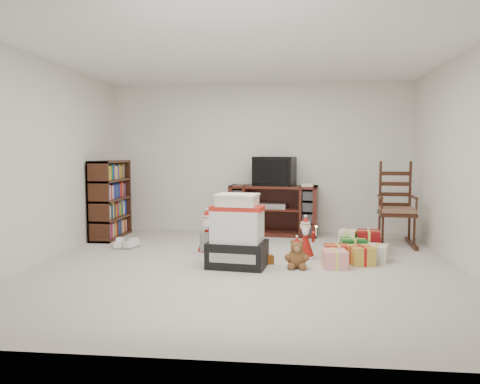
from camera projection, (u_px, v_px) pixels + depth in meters
name	position (u px, v px, depth m)	size (l,w,h in m)	color
room	(246.00, 161.00, 5.41)	(5.01, 5.01, 2.51)	beige
tv_stand	(274.00, 210.00, 7.65)	(1.46, 0.66, 0.81)	#411712
bookshelf	(110.00, 201.00, 7.37)	(0.33, 1.00, 1.22)	#3D1B10
rocking_chair	(396.00, 215.00, 6.86)	(0.57, 0.87, 1.27)	#3D1B10
gift_pile	(237.00, 236.00, 5.50)	(0.73, 0.57, 0.84)	black
red_suitcase	(226.00, 246.00, 5.54)	(0.40, 0.29, 0.55)	maroon
stocking	(255.00, 240.00, 5.64)	(0.27, 0.12, 0.58)	#0C6D15
teddy_bear	(297.00, 256.00, 5.45)	(0.22, 0.20, 0.33)	brown
santa_figurine	(305.00, 242.00, 5.96)	(0.26, 0.25, 0.54)	maroon
mrs_claus_figurine	(207.00, 237.00, 6.20)	(0.29, 0.28, 0.60)	maroon
sneaker_pair	(125.00, 245.00, 6.59)	(0.35, 0.29, 0.10)	white
gift_cluster	(354.00, 248.00, 5.92)	(0.81, 1.18, 0.28)	#B11F14
crt_television	(275.00, 171.00, 7.59)	(0.72, 0.58, 0.47)	black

